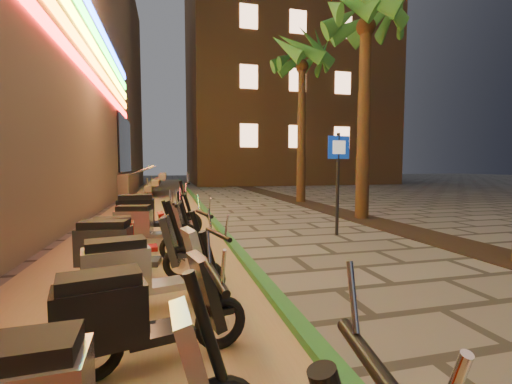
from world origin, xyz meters
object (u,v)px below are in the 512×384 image
object	(u,v)px
scooter_5	(140,271)
scooter_7	(128,238)
pedestrian_sign	(338,169)
scooter_4	(133,314)
scooter_8	(147,225)
scooter_6	(124,248)
scooter_9	(149,214)

from	to	relation	value
scooter_5	scooter_7	xyz separation A→B (m)	(-0.33, 1.93, -0.02)
pedestrian_sign	scooter_4	world-z (taller)	pedestrian_sign
pedestrian_sign	scooter_5	bearing A→B (deg)	-139.29
pedestrian_sign	scooter_8	world-z (taller)	pedestrian_sign
pedestrian_sign	scooter_5	size ratio (longest dim) A/B	1.51
pedestrian_sign	scooter_6	distance (m)	5.07
scooter_6	scooter_7	size ratio (longest dim) A/B	1.09
pedestrian_sign	scooter_4	size ratio (longest dim) A/B	1.56
scooter_4	scooter_9	xyz separation A→B (m)	(-0.15, 5.10, 0.09)
scooter_5	scooter_9	distance (m)	4.01
scooter_5	scooter_8	xyz separation A→B (m)	(-0.12, 3.02, 0.01)
scooter_4	scooter_8	bearing A→B (deg)	78.80
scooter_4	scooter_9	world-z (taller)	scooter_9
pedestrian_sign	scooter_7	xyz separation A→B (m)	(-4.43, -1.45, -1.08)
scooter_8	scooter_9	bearing A→B (deg)	98.86
scooter_8	pedestrian_sign	bearing A→B (deg)	13.87
pedestrian_sign	scooter_4	distance (m)	6.14
scooter_7	scooter_9	size ratio (longest dim) A/B	0.82
scooter_6	scooter_8	distance (m)	1.95
pedestrian_sign	scooter_6	xyz separation A→B (m)	(-4.40, -2.30, -1.04)
scooter_9	scooter_7	bearing A→B (deg)	-96.53
scooter_4	scooter_6	distance (m)	2.19
scooter_4	scooter_6	xyz separation A→B (m)	(-0.33, 2.17, 0.03)
scooter_4	scooter_6	world-z (taller)	scooter_6
scooter_5	scooter_9	world-z (taller)	scooter_9
scooter_7	scooter_8	world-z (taller)	scooter_8
scooter_6	scooter_9	size ratio (longest dim) A/B	0.89
scooter_8	scooter_9	distance (m)	1.00
scooter_9	scooter_8	bearing A→B (deg)	-90.64
scooter_7	scooter_6	bearing A→B (deg)	-93.98
scooter_5	scooter_6	world-z (taller)	scooter_6
scooter_6	scooter_7	bearing A→B (deg)	99.93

